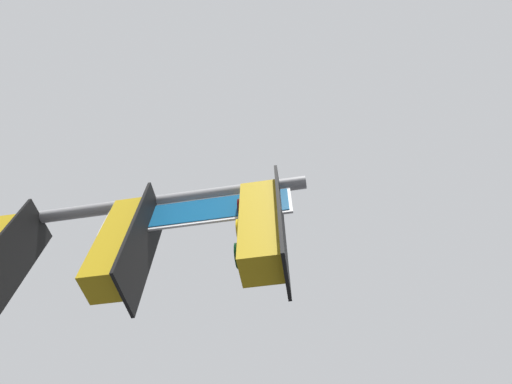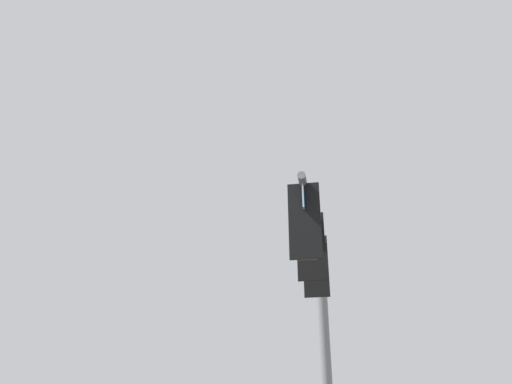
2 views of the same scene
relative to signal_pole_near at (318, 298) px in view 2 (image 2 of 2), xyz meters
name	(u,v)px [view 2 (image 2 of 2)]	position (x,y,z in m)	size (l,w,h in m)	color
signal_pole_near	(318,298)	(0.00, 0.00, 0.00)	(4.82, 1.22, 5.89)	gray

